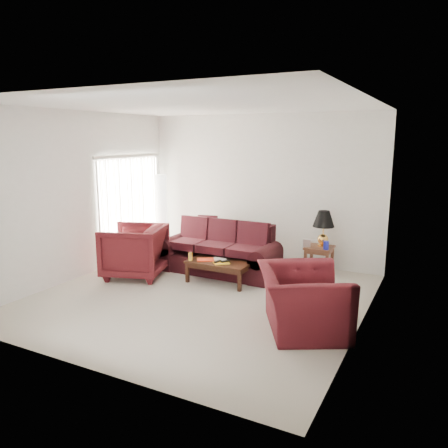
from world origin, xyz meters
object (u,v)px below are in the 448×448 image
Objects in this scene: armchair_right at (302,300)px; armchair_left at (134,251)px; sofa at (218,248)px; coffee_table at (219,272)px; floor_lamp at (162,213)px; end_table at (319,260)px.

armchair_left is at bearing 48.12° from armchair_right.
armchair_right is (2.18, -1.73, -0.06)m from sofa.
armchair_right is 1.13× the size of coffee_table.
armchair_left reaches higher than sofa.
floor_lamp is 1.67× the size of armchair_left.
armchair_right is (3.43, -0.80, -0.07)m from armchair_left.
floor_lamp is (-1.81, 0.74, 0.42)m from sofa.
floor_lamp is at bearing 29.43° from armchair_right.
sofa is at bearing -22.25° from floor_lamp.
armchair_right is at bearing -31.78° from floor_lamp.
floor_lamp is 1.41× the size of armchair_right.
armchair_left is (-2.99, -1.68, 0.21)m from end_table.
coffee_table is (2.12, -1.29, -0.69)m from floor_lamp.
floor_lamp reaches higher than sofa.
end_table is at bearing 101.21° from armchair_left.
end_table is at bearing -18.65° from armchair_right.
sofa reaches higher than coffee_table.
sofa is at bearing 108.77° from armchair_left.
sofa is 2.00m from floor_lamp.
sofa is 2.79m from armchair_right.
coffee_table is at bearing 85.77° from armchair_left.
armchair_right reaches higher than coffee_table.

